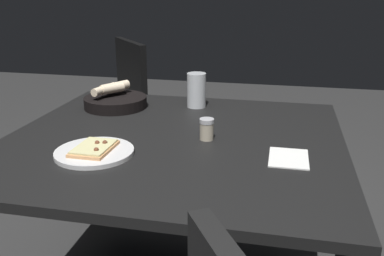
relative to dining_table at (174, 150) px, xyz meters
name	(u,v)px	position (x,y,z in m)	size (l,w,h in m)	color
dining_table	(174,150)	(0.00, 0.00, 0.00)	(1.10, 1.18, 0.71)	black
pizza_plate	(94,151)	(0.21, -0.21, 0.06)	(0.25, 0.25, 0.04)	white
bread_basket	(115,100)	(-0.31, -0.35, 0.08)	(0.27, 0.27, 0.10)	black
beer_glass	(195,92)	(-0.40, 0.00, 0.12)	(0.08, 0.08, 0.15)	silver
pepper_shaker	(207,130)	(0.00, 0.12, 0.08)	(0.05, 0.05, 0.08)	#BFB299
napkin	(289,158)	(0.11, 0.40, 0.05)	(0.16, 0.12, 0.00)	white
chair_near	(115,114)	(-0.84, -0.57, -0.15)	(0.62, 0.62, 0.92)	black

